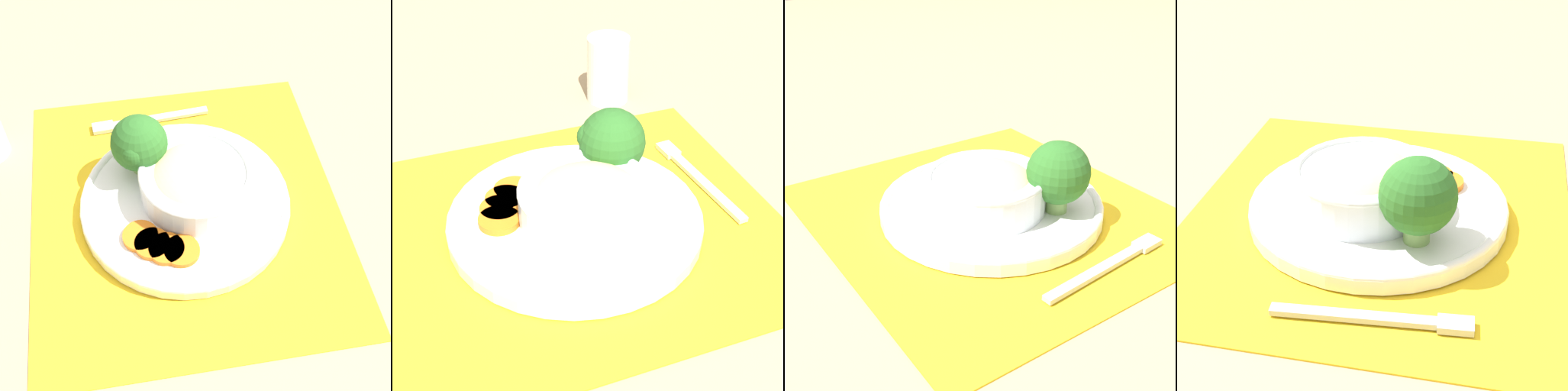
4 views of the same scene
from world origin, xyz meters
The scene contains 10 objects.
ground_plane centered at (0.00, 0.00, 0.00)m, with size 4.00×4.00×0.00m, color tan.
placemat centered at (0.00, 0.00, 0.00)m, with size 0.48×0.44×0.00m.
plate centered at (0.00, 0.00, 0.02)m, with size 0.29×0.29×0.02m.
bowl centered at (0.01, -0.02, 0.05)m, with size 0.15×0.15×0.06m.
broccoli_floret centered at (0.07, 0.05, 0.07)m, with size 0.08×0.08×0.09m.
carrot_slice_near centered at (-0.05, 0.07, 0.02)m, with size 0.05×0.05×0.01m.
carrot_slice_middle centered at (-0.06, 0.05, 0.02)m, with size 0.05×0.05×0.01m.
carrot_slice_far centered at (-0.08, 0.04, 0.02)m, with size 0.05×0.05×0.01m.
carrot_slice_extra centered at (-0.08, 0.02, 0.02)m, with size 0.05×0.05×0.01m.
fork centered at (0.17, 0.04, 0.01)m, with size 0.02×0.18×0.01m.
Camera 3 is at (0.49, -0.38, 0.35)m, focal length 50.00 mm.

